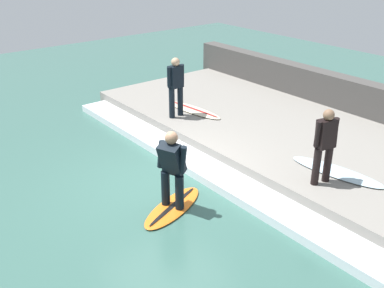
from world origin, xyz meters
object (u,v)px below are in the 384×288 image
object	(u,v)px
surfboard_waiting_near	(193,110)
surfer_waiting_near	(176,84)
surfboard_waiting_far	(336,172)
surfer_riding	(172,166)
surfboard_riding	(173,207)
surfer_waiting_far	(325,143)

from	to	relation	value
surfboard_waiting_near	surfer_waiting_near	bearing A→B (deg)	-176.83
surfboard_waiting_far	surfer_riding	bearing A→B (deg)	153.78
surfboard_riding	surfboard_waiting_near	bearing A→B (deg)	46.01
surfer_waiting_near	surfboard_waiting_near	world-z (taller)	surfer_waiting_near
surfer_riding	surfboard_waiting_near	bearing A→B (deg)	46.01
surfboard_waiting_near	surfer_waiting_far	xyz separation A→B (m)	(-0.56, -4.63, 0.82)
surfboard_riding	surfer_waiting_far	world-z (taller)	surfer_waiting_far
surfer_waiting_far	surfboard_waiting_far	xyz separation A→B (m)	(0.58, 0.03, -0.82)
surfboard_riding	surfer_riding	xyz separation A→B (m)	(0.00, 0.00, 0.89)
surfboard_riding	surfboard_waiting_near	xyz separation A→B (m)	(3.00, 3.11, 0.38)
surfboard_riding	surfer_waiting_near	world-z (taller)	surfer_waiting_near
surfboard_riding	surfboard_waiting_near	world-z (taller)	surfboard_waiting_near
surfer_riding	surfboard_waiting_near	distance (m)	4.36
surfer_riding	surfboard_waiting_far	size ratio (longest dim) A/B	0.76
surfboard_riding	surfer_waiting_near	xyz separation A→B (m)	(2.39, 3.08, 1.24)
surfboard_waiting_near	surfboard_waiting_far	size ratio (longest dim) A/B	0.98
surfer_riding	surfboard_waiting_far	world-z (taller)	surfer_riding
surfer_waiting_near	surfboard_waiting_far	distance (m)	4.69
surfer_waiting_near	surfer_waiting_far	size ratio (longest dim) A/B	1.05
surfboard_riding	surfboard_waiting_near	size ratio (longest dim) A/B	0.90
surfer_waiting_far	surfboard_waiting_far	bearing A→B (deg)	2.87
surfboard_waiting_near	surfboard_waiting_far	world-z (taller)	surfboard_waiting_near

